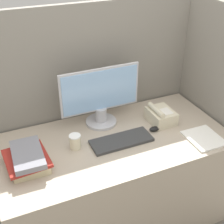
% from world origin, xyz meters
% --- Properties ---
extents(cubicle_panel_rear, '(1.93, 0.04, 1.52)m').
position_xyz_m(cubicle_panel_rear, '(0.00, 0.80, 0.76)').
color(cubicle_panel_rear, gray).
rests_on(cubicle_panel_rear, ground_plane).
extents(cubicle_panel_right, '(0.04, 0.82, 1.52)m').
position_xyz_m(cubicle_panel_right, '(0.80, 0.41, 0.76)').
color(cubicle_panel_right, gray).
rests_on(cubicle_panel_right, ground_plane).
extents(desk, '(1.53, 0.76, 0.73)m').
position_xyz_m(desk, '(0.00, 0.38, 0.36)').
color(desk, tan).
rests_on(desk, ground_plane).
extents(monitor, '(0.56, 0.22, 0.41)m').
position_xyz_m(monitor, '(0.00, 0.61, 0.92)').
color(monitor, '#B7B7BC').
rests_on(monitor, desk).
extents(keyboard, '(0.40, 0.16, 0.02)m').
position_xyz_m(keyboard, '(0.03, 0.34, 0.74)').
color(keyboard, '#333333').
rests_on(keyboard, desk).
extents(mouse, '(0.08, 0.04, 0.03)m').
position_xyz_m(mouse, '(0.30, 0.37, 0.74)').
color(mouse, black).
rests_on(mouse, desk).
extents(coffee_cup, '(0.07, 0.07, 0.09)m').
position_xyz_m(coffee_cup, '(-0.26, 0.40, 0.77)').
color(coffee_cup, beige).
rests_on(coffee_cup, desk).
extents(book_stack, '(0.26, 0.31, 0.10)m').
position_xyz_m(book_stack, '(-0.56, 0.36, 0.77)').
color(book_stack, '#C6B78C').
rests_on(book_stack, desk).
extents(desk_telephone, '(0.16, 0.20, 0.13)m').
position_xyz_m(desk_telephone, '(0.39, 0.45, 0.78)').
color(desk_telephone, beige).
rests_on(desk_telephone, desk).
extents(paper_pile, '(0.22, 0.25, 0.01)m').
position_xyz_m(paper_pile, '(0.55, 0.15, 0.73)').
color(paper_pile, white).
rests_on(paper_pile, desk).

